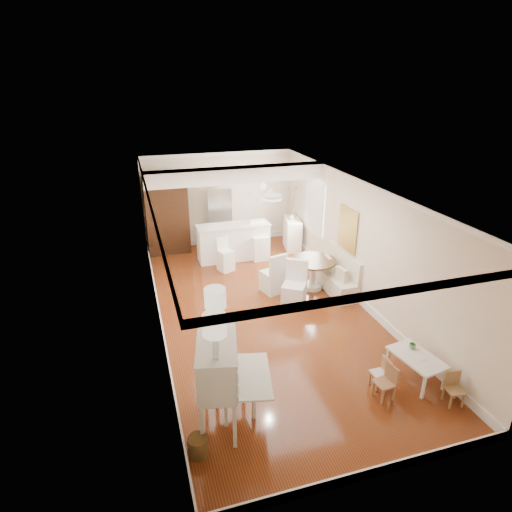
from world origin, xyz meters
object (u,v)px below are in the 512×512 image
kids_chair_c (455,389)px  bar_stool_left (226,255)px  slip_chair_near (294,284)px  secretary_bureau (218,383)px  pantry_cabinet (167,215)px  sideboard (292,234)px  wicker_basket (198,446)px  breakfast_counter (233,242)px  fridge (231,217)px  dining_table (313,274)px  kids_chair_b (380,373)px  slip_chair_far (273,272)px  bar_stool_right (259,241)px  gustavian_armchair (235,386)px  kids_table (415,368)px  kids_chair_a (385,383)px

kids_chair_c → bar_stool_left: 6.46m
kids_chair_c → slip_chair_near: slip_chair_near is taller
secretary_bureau → bar_stool_left: secretary_bureau is taller
pantry_cabinet → sideboard: bearing=-12.4°
wicker_basket → breakfast_counter: 6.90m
bar_stool_left → fridge: size_ratio=0.51×
slip_chair_near → breakfast_counter: size_ratio=0.51×
bar_stool_left → fridge: bearing=51.1°
wicker_basket → bar_stool_left: (1.75, 5.83, 0.31)m
bar_stool_left → fridge: fridge is taller
pantry_cabinet → sideboard: (3.60, -0.79, -0.69)m
sideboard → bar_stool_left: bearing=-144.2°
wicker_basket → dining_table: dining_table is taller
dining_table → bar_stool_left: bearing=138.1°
kids_chair_b → bar_stool_left: 5.50m
slip_chair_far → bar_stool_left: bearing=-77.8°
bar_stool_right → fridge: bearing=108.1°
dining_table → slip_chair_near: (-0.75, -0.67, 0.14)m
gustavian_armchair → dining_table: (2.87, 3.57, -0.13)m
secretary_bureau → kids_table: size_ratio=1.53×
secretary_bureau → gustavian_armchair: 0.37m
slip_chair_near → slip_chair_far: slip_chair_near is taller
kids_chair_c → bar_stool_right: size_ratio=0.50×
slip_chair_near → breakfast_counter: 3.08m
bar_stool_right → bar_stool_left: bearing=-159.0°
wicker_basket → bar_stool_right: 6.95m
gustavian_armchair → kids_table: size_ratio=1.07×
kids_chair_a → bar_stool_left: 5.74m
slip_chair_near → sideboard: slip_chair_near is taller
secretary_bureau → slip_chair_near: (2.40, 3.02, -0.19)m
gustavian_armchair → kids_table: 3.17m
kids_table → pantry_cabinet: pantry_cabinet is taller
wicker_basket → dining_table: 5.52m
secretary_bureau → kids_table: secretary_bureau is taller
kids_chair_a → kids_chair_b: bearing=155.6°
kids_table → kids_chair_c: kids_chair_c is taller
breakfast_counter → bar_stool_right: bearing=-18.1°
bar_stool_left → fridge: 1.92m
dining_table → slip_chair_far: (-0.99, 0.11, 0.13)m
secretary_bureau → kids_table: (3.44, -0.01, -0.48)m
slip_chair_near → breakfast_counter: bearing=136.6°
kids_chair_b → bar_stool_left: (-1.41, 5.32, 0.18)m
kids_chair_c → slip_chair_near: size_ratio=0.54×
slip_chair_far → slip_chair_near: bearing=90.7°
fridge → sideboard: 1.91m
bar_stool_right → pantry_cabinet: pantry_cabinet is taller
bar_stool_left → sideboard: (2.30, 1.01, 0.00)m
kids_chair_b → secretary_bureau: bearing=-91.0°
kids_table → slip_chair_near: 3.22m
bar_stool_left → secretary_bureau: bearing=-124.4°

